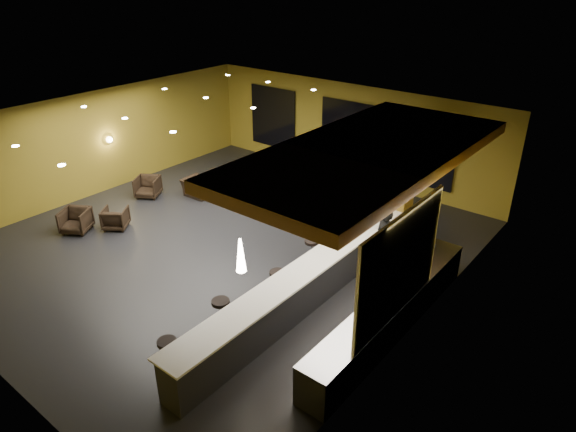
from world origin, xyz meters
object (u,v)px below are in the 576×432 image
Objects in this scene: armchair_d at (198,187)px; armchair_c at (148,187)px; staff_a at (384,240)px; bar_stool_3 at (311,250)px; pendant_2 at (375,177)px; bar_stool_2 at (278,282)px; column at (402,180)px; armchair_b at (115,218)px; staff_b at (420,245)px; staff_c at (414,244)px; bar_counter at (303,289)px; bar_stool_0 at (168,352)px; prep_counter at (391,314)px; pendant_0 at (241,255)px; bar_stool_1 at (221,312)px; bar_stool_4 at (355,227)px; pendant_1 at (318,210)px; armchair_a at (76,221)px.

armchair_c is at bearing 38.14° from armchair_d.
bar_stool_3 is at bearing -133.14° from staff_a.
bar_stool_2 is at bearing -101.87° from pendant_2.
column is 4.88× the size of armchair_b.
staff_c reaches higher than staff_b.
pendant_2 is at bearing 55.94° from bar_stool_3.
staff_c is at bearing 165.28° from armchair_b.
bar_stool_0 is (-0.76, -3.35, 0.01)m from bar_counter.
pendant_2 is 0.42× the size of staff_c.
armchair_b is at bearing -161.82° from bar_stool_3.
bar_stool_2 reaches higher than armchair_d.
prep_counter is 3.73m from pendant_0.
staff_c is at bearing 105.81° from prep_counter.
staff_a is 1.75× the size of armchair_d.
staff_b is at bearing 64.91° from bar_stool_1.
armchair_d is at bearing -174.99° from bar_stool_4.
bar_stool_3 is at bearing 159.45° from prep_counter.
armchair_b is 3.20m from armchair_d.
pendant_0 is 0.84× the size of bar_stool_4.
pendant_2 is 0.89× the size of bar_stool_2.
armchair_b is 2.37m from armchair_c.
pendant_0 reaches higher than bar_stool_4.
pendant_0 is at bearing 129.54° from armchair_b.
bar_stool_0 is 1.01× the size of bar_stool_2.
bar_stool_3 is (-1.53, -1.10, -0.36)m from staff_a.
pendant_1 reaches higher than bar_stool_2.
prep_counter is 8.92m from armchair_b.
column reaches higher than bar_stool_2.
prep_counter reaches higher than bar_stool_2.
bar_stool_3 is (-0.28, 1.74, -0.01)m from bar_stool_2.
bar_counter reaches higher than prep_counter.
staff_b is at bearing 33.48° from staff_a.
staff_a is at bearing -26.88° from pendant_2.
prep_counter is at bearing -53.98° from staff_c.
bar_stool_0 reaches higher than armchair_a.
pendant_2 is 0.88× the size of armchair_a.
bar_stool_3 is at bearing 104.68° from pendant_0.
staff_a is at bearing 66.26° from bar_stool_2.
armchair_a is at bearing 174.19° from pendant_0.
prep_counter reaches higher than armchair_b.
armchair_a is 6.78m from bar_stool_1.
armchair_c is (-9.30, -1.26, -0.48)m from staff_c.
staff_b is at bearing 165.25° from armchair_b.
staff_c is (1.29, -0.01, -1.51)m from pendant_2.
armchair_c is (-10.01, 1.23, -0.07)m from prep_counter.
pendant_0 is at bearing -90.00° from pendant_2.
staff_b is 0.13m from staff_c.
staff_b reaches higher than bar_stool_0.
armchair_a is at bearing -113.62° from armchair_c.
staff_c is at bearing -0.31° from pendant_2.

